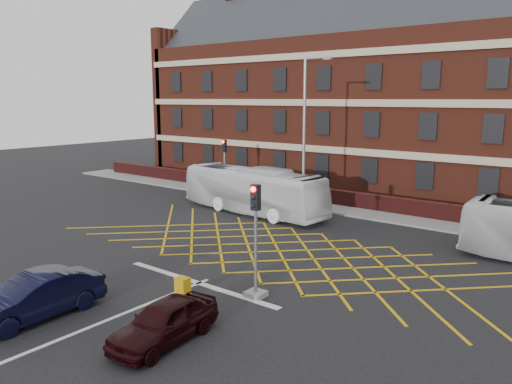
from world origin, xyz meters
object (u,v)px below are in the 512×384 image
Objects in this scene: traffic_light_far at (225,173)px; direction_signs at (217,176)px; car_navy at (35,297)px; traffic_light_near at (256,251)px; street_lamp at (304,164)px; bus_left at (253,190)px; car_maroon at (164,321)px; utility_cabinet at (183,288)px.

traffic_light_far is 1.11m from direction_signs.
direction_signs reaches higher than car_navy.
direction_signs is (-15.06, 14.20, -0.39)m from traffic_light_near.
street_lamp reaches higher than traffic_light_far.
traffic_light_far is 9.07m from street_lamp.
car_navy is (4.08, -16.82, -0.73)m from bus_left.
car_navy is 1.19× the size of car_maroon.
car_maroon is 3.28m from utility_cabinet.
traffic_light_far is (-14.05, 18.43, 1.11)m from car_maroon.
bus_left reaches higher than direction_signs.
traffic_light_near reaches higher than utility_cabinet.
car_maroon is at bearing -51.11° from direction_signs.
traffic_light_far is at bearing 135.20° from traffic_light_near.
traffic_light_near and traffic_light_far have the same top height.
street_lamp is 11.56× the size of utility_cabinet.
traffic_light_near reaches higher than car_maroon.
traffic_light_far is at bearing 122.43° from car_maroon.
direction_signs is at bearing 166.24° from traffic_light_far.
street_lamp is 14.26m from utility_cabinet.
utility_cabinet is (2.70, 4.20, -0.34)m from car_navy.
traffic_light_near is at bearing 85.11° from car_maroon.
bus_left is 4.87× the size of direction_signs.
car_maroon is 17.24m from street_lamp.
traffic_light_near is 19.80m from traffic_light_far.
utility_cabinet is at bearing -52.61° from traffic_light_far.
bus_left is 13.88m from traffic_light_near.
car_navy reaches higher than utility_cabinet.
street_lamp is 4.39× the size of direction_signs.
street_lamp reaches higher than direction_signs.
traffic_light_far is 19.95m from utility_cabinet.
bus_left is at bearing 114.98° from car_maroon.
car_maroon is 24.01m from direction_signs.
street_lamp is (-5.43, 16.13, 2.73)m from car_maroon.
street_lamp reaches higher than car_maroon.
direction_signs is at bearing 165.19° from street_lamp.
bus_left reaches higher than car_maroon.
bus_left is 14.37m from utility_cabinet.
street_lamp reaches higher than bus_left.
car_navy is 1.07× the size of traffic_light_far.
car_navy is 0.48× the size of street_lamp.
bus_left is at bearing -31.04° from traffic_light_far.
bus_left is 1.11× the size of street_lamp.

